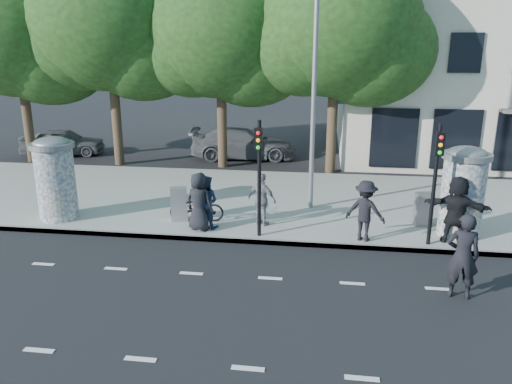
# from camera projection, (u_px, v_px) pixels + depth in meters

# --- Properties ---
(ground) EXTENTS (120.00, 120.00, 0.00)m
(ground) POSITION_uv_depth(u_px,v_px,m) (263.00, 307.00, 10.98)
(ground) COLOR black
(ground) RESTS_ON ground
(sidewalk) EXTENTS (40.00, 8.00, 0.15)m
(sidewalk) POSITION_uv_depth(u_px,v_px,m) (289.00, 201.00, 18.08)
(sidewalk) COLOR gray
(sidewalk) RESTS_ON ground
(curb) EXTENTS (40.00, 0.10, 0.16)m
(curb) POSITION_uv_depth(u_px,v_px,m) (278.00, 243.00, 14.33)
(curb) COLOR slate
(curb) RESTS_ON ground
(lane_dash_near) EXTENTS (32.00, 0.12, 0.01)m
(lane_dash_near) POSITION_uv_depth(u_px,v_px,m) (248.00, 369.00, 8.89)
(lane_dash_near) COLOR silver
(lane_dash_near) RESTS_ON ground
(lane_dash_far) EXTENTS (32.00, 0.12, 0.01)m
(lane_dash_far) POSITION_uv_depth(u_px,v_px,m) (270.00, 278.00, 12.31)
(lane_dash_far) COLOR silver
(lane_dash_far) RESTS_ON ground
(ad_column_left) EXTENTS (1.36, 1.36, 2.65)m
(ad_column_left) POSITION_uv_depth(u_px,v_px,m) (55.00, 176.00, 15.76)
(ad_column_left) COLOR beige
(ad_column_left) RESTS_ON sidewalk
(ad_column_right) EXTENTS (1.36, 1.36, 2.65)m
(ad_column_right) POSITION_uv_depth(u_px,v_px,m) (463.00, 190.00, 14.32)
(ad_column_right) COLOR beige
(ad_column_right) RESTS_ON sidewalk
(traffic_pole_near) EXTENTS (0.22, 0.31, 3.40)m
(traffic_pole_near) POSITION_uv_depth(u_px,v_px,m) (259.00, 167.00, 14.02)
(traffic_pole_near) COLOR black
(traffic_pole_near) RESTS_ON sidewalk
(traffic_pole_far) EXTENTS (0.22, 0.31, 3.40)m
(traffic_pole_far) POSITION_uv_depth(u_px,v_px,m) (436.00, 173.00, 13.39)
(traffic_pole_far) COLOR black
(traffic_pole_far) RESTS_ON sidewalk
(street_lamp) EXTENTS (0.25, 0.93, 8.00)m
(street_lamp) POSITION_uv_depth(u_px,v_px,m) (315.00, 69.00, 15.80)
(street_lamp) COLOR slate
(street_lamp) RESTS_ON sidewalk
(tree_far_left) EXTENTS (7.20, 7.20, 9.26)m
(tree_far_left) POSITION_uv_depth(u_px,v_px,m) (16.00, 29.00, 22.79)
(tree_far_left) COLOR #38281C
(tree_far_left) RESTS_ON ground
(tree_mid_left) EXTENTS (7.20, 7.20, 9.57)m
(tree_mid_left) POSITION_uv_depth(u_px,v_px,m) (109.00, 22.00, 22.11)
(tree_mid_left) COLOR #38281C
(tree_mid_left) RESTS_ON ground
(tree_near_left) EXTENTS (6.80, 6.80, 8.97)m
(tree_near_left) POSITION_uv_depth(u_px,v_px,m) (220.00, 32.00, 21.76)
(tree_near_left) COLOR #38281C
(tree_near_left) RESTS_ON ground
(tree_center) EXTENTS (7.00, 7.00, 9.30)m
(tree_center) POSITION_uv_depth(u_px,v_px,m) (336.00, 25.00, 20.65)
(tree_center) COLOR #38281C
(tree_center) RESTS_ON ground
(ped_a) EXTENTS (1.00, 0.81, 1.78)m
(ped_a) POSITION_uv_depth(u_px,v_px,m) (199.00, 202.00, 14.86)
(ped_a) COLOR black
(ped_a) RESTS_ON sidewalk
(ped_c) EXTENTS (0.93, 0.81, 1.63)m
(ped_c) POSITION_uv_depth(u_px,v_px,m) (206.00, 201.00, 15.13)
(ped_c) COLOR #1D2B4A
(ped_c) RESTS_ON sidewalk
(ped_d) EXTENTS (1.29, 0.99, 1.76)m
(ped_d) POSITION_uv_depth(u_px,v_px,m) (365.00, 211.00, 14.09)
(ped_d) COLOR black
(ped_d) RESTS_ON sidewalk
(ped_e) EXTENTS (1.11, 0.91, 1.65)m
(ped_e) POSITION_uv_depth(u_px,v_px,m) (262.00, 200.00, 15.28)
(ped_e) COLOR gray
(ped_e) RESTS_ON sidewalk
(ped_f) EXTENTS (1.92, 1.17, 1.95)m
(ped_f) POSITION_uv_depth(u_px,v_px,m) (456.00, 209.00, 13.90)
(ped_f) COLOR black
(ped_f) RESTS_ON sidewalk
(man_road) EXTENTS (0.78, 0.56, 2.01)m
(man_road) POSITION_uv_depth(u_px,v_px,m) (463.00, 256.00, 11.15)
(man_road) COLOR black
(man_road) RESTS_ON ground
(bicycle) EXTENTS (0.76, 1.76, 0.90)m
(bicycle) POSITION_uv_depth(u_px,v_px,m) (197.00, 208.00, 15.73)
(bicycle) COLOR black
(bicycle) RESTS_ON sidewalk
(cabinet_left) EXTENTS (0.60, 0.50, 1.08)m
(cabinet_left) POSITION_uv_depth(u_px,v_px,m) (179.00, 204.00, 15.78)
(cabinet_left) COLOR gray
(cabinet_left) RESTS_ON sidewalk
(cabinet_right) EXTENTS (0.56, 0.45, 1.03)m
(cabinet_right) POSITION_uv_depth(u_px,v_px,m) (423.00, 209.00, 15.36)
(cabinet_right) COLOR slate
(cabinet_right) RESTS_ON sidewalk
(car_left) EXTENTS (2.59, 4.40, 1.40)m
(car_left) POSITION_uv_depth(u_px,v_px,m) (63.00, 142.00, 25.76)
(car_left) COLOR #4E5155
(car_left) RESTS_ON ground
(car_right) EXTENTS (2.65, 5.38, 1.51)m
(car_right) POSITION_uv_depth(u_px,v_px,m) (243.00, 144.00, 24.98)
(car_right) COLOR #53555A
(car_right) RESTS_ON ground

